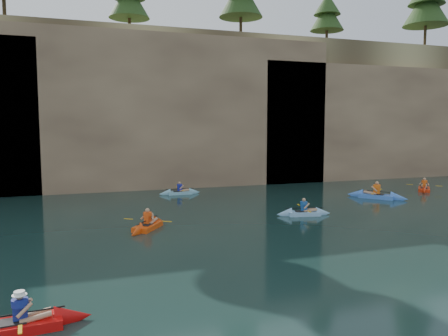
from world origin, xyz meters
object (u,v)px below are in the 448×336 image
object	(u,v)px
kayaker_orange	(148,226)
kayaker_red_far	(424,189)
kayaker_ltblue_near	(304,213)
main_kayaker	(21,324)

from	to	relation	value
kayaker_orange	kayaker_red_far	bearing A→B (deg)	-41.66
kayaker_ltblue_near	kayaker_red_far	xyz separation A→B (m)	(12.04, 4.70, 0.00)
kayaker_orange	main_kayaker	bearing A→B (deg)	-171.29
main_kayaker	kayaker_orange	distance (m)	9.71
kayaker_ltblue_near	kayaker_red_far	distance (m)	12.92
kayaker_red_far	kayaker_orange	bearing A→B (deg)	146.47
main_kayaker	kayaker_ltblue_near	distance (m)	15.21
main_kayaker	kayaker_red_far	distance (m)	27.88
main_kayaker	kayaker_red_far	xyz separation A→B (m)	(24.21, 13.83, -0.01)
kayaker_orange	kayaker_ltblue_near	bearing A→B (deg)	-53.25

